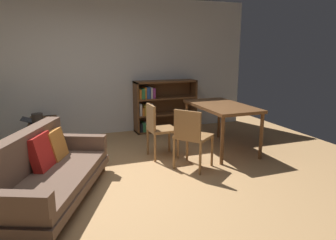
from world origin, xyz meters
TOP-DOWN VIEW (x-y plane):
  - ground_plane at (0.00, 0.00)m, footprint 8.16×8.16m
  - back_wall_panel at (0.00, 2.70)m, footprint 6.80×0.10m
  - fabric_couch at (-0.85, 0.02)m, footprint 1.54×2.10m
  - media_console at (-0.88, 1.75)m, footprint 0.45×1.23m
  - open_laptop at (-0.99, 1.87)m, footprint 0.41×0.34m
  - desk_speaker at (-0.95, 1.54)m, footprint 0.17×0.17m
  - dining_table at (1.97, 0.93)m, footprint 0.79×1.42m
  - dining_chair_near at (1.12, 0.27)m, footprint 0.62×0.62m
  - dining_chair_far at (0.84, 0.91)m, footprint 0.43×0.41m
  - bookshelf at (1.42, 2.50)m, footprint 1.31×0.36m

SIDE VIEW (x-z plane):
  - ground_plane at x=0.00m, z-range 0.00..0.00m
  - media_console at x=-0.88m, z-range 0.00..0.51m
  - fabric_couch at x=-0.85m, z-range -0.04..0.74m
  - dining_chair_far at x=0.84m, z-range 0.06..0.93m
  - dining_chair_near at x=1.12m, z-range 0.07..0.96m
  - bookshelf at x=1.42m, z-range -0.01..1.06m
  - open_laptop at x=-0.99m, z-range 0.50..0.58m
  - desk_speaker at x=-0.95m, z-range 0.52..0.72m
  - dining_table at x=1.97m, z-range 0.31..1.10m
  - back_wall_panel at x=0.00m, z-range 0.00..2.70m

